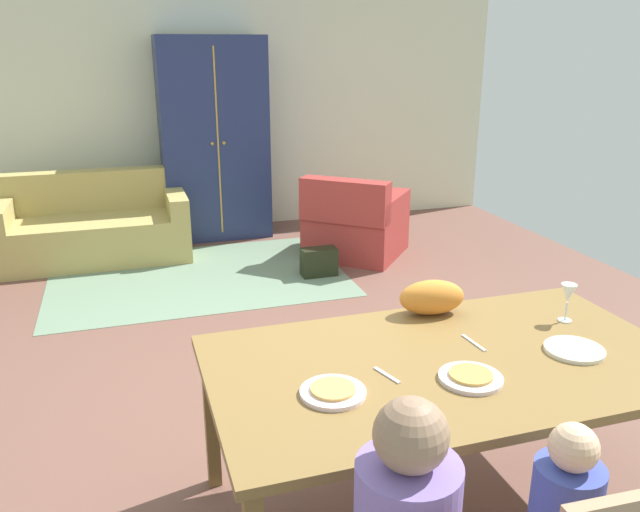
{
  "coord_description": "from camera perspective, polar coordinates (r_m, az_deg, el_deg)",
  "views": [
    {
      "loc": [
        -0.92,
        -3.41,
        2.0
      ],
      "look_at": [
        0.12,
        -0.11,
        0.85
      ],
      "focal_mm": 35.62,
      "sensor_mm": 36.0,
      "label": 1
    }
  ],
  "objects": [
    {
      "name": "ground_plane",
      "position": [
        4.54,
        -4.05,
        -7.89
      ],
      "size": [
        6.88,
        6.32,
        0.02
      ],
      "primitive_type": "cube",
      "color": "brown"
    },
    {
      "name": "back_wall",
      "position": [
        7.27,
        -10.47,
        13.0
      ],
      "size": [
        6.88,
        0.1,
        2.7
      ],
      "primitive_type": "cube",
      "color": "beige",
      "rests_on": "ground_plane"
    },
    {
      "name": "dining_table",
      "position": [
        2.75,
        11.35,
        -10.21
      ],
      "size": [
        1.98,
        1.1,
        0.76
      ],
      "color": "brown",
      "rests_on": "ground_plane"
    },
    {
      "name": "plate_near_man",
      "position": [
        2.42,
        1.17,
        -12.15
      ],
      "size": [
        0.25,
        0.25,
        0.02
      ],
      "primitive_type": "cylinder",
      "color": "white",
      "rests_on": "dining_table"
    },
    {
      "name": "pizza_near_man",
      "position": [
        2.41,
        1.17,
        -11.85
      ],
      "size": [
        0.17,
        0.17,
        0.01
      ],
      "primitive_type": "cylinder",
      "color": "#DBA553",
      "rests_on": "plate_near_man"
    },
    {
      "name": "plate_near_child",
      "position": [
        2.58,
        13.37,
        -10.62
      ],
      "size": [
        0.25,
        0.25,
        0.02
      ],
      "primitive_type": "cylinder",
      "color": "silver",
      "rests_on": "dining_table"
    },
    {
      "name": "pizza_near_child",
      "position": [
        2.57,
        13.4,
        -10.33
      ],
      "size": [
        0.17,
        0.17,
        0.01
      ],
      "primitive_type": "cylinder",
      "color": "gold",
      "rests_on": "plate_near_child"
    },
    {
      "name": "plate_near_woman",
      "position": [
        2.93,
        21.88,
        -7.83
      ],
      "size": [
        0.25,
        0.25,
        0.02
      ],
      "primitive_type": "cylinder",
      "color": "silver",
      "rests_on": "dining_table"
    },
    {
      "name": "wine_glass",
      "position": [
        3.18,
        21.39,
        -3.27
      ],
      "size": [
        0.07,
        0.07,
        0.19
      ],
      "color": "silver",
      "rests_on": "dining_table"
    },
    {
      "name": "fork",
      "position": [
        2.56,
        6.02,
        -10.59
      ],
      "size": [
        0.06,
        0.15,
        0.01
      ],
      "primitive_type": "cube",
      "rotation": [
        0.0,
        0.0,
        0.3
      ],
      "color": "silver",
      "rests_on": "dining_table"
    },
    {
      "name": "knife",
      "position": [
        2.88,
        13.63,
        -7.58
      ],
      "size": [
        0.03,
        0.17,
        0.01
      ],
      "primitive_type": "cube",
      "rotation": [
        0.0,
        0.0,
        0.07
      ],
      "color": "silver",
      "rests_on": "dining_table"
    },
    {
      "name": "cat",
      "position": [
        3.11,
        10.01,
        -3.68
      ],
      "size": [
        0.34,
        0.2,
        0.17
      ],
      "primitive_type": "ellipsoid",
      "rotation": [
        0.0,
        0.0,
        -0.14
      ],
      "color": "orange",
      "rests_on": "dining_table"
    },
    {
      "name": "area_rug",
      "position": [
        5.87,
        -10.89,
        -1.81
      ],
      "size": [
        2.6,
        1.8,
        0.01
      ],
      "primitive_type": "cube",
      "color": "slate",
      "rests_on": "ground_plane"
    },
    {
      "name": "couch",
      "position": [
        6.58,
        -19.63,
        2.38
      ],
      "size": [
        1.77,
        0.86,
        0.82
      ],
      "color": "tan",
      "rests_on": "ground_plane"
    },
    {
      "name": "armchair",
      "position": [
        6.27,
        3.14,
        2.85
      ],
      "size": [
        1.21,
        1.21,
        0.82
      ],
      "color": "#9E322E",
      "rests_on": "ground_plane"
    },
    {
      "name": "armoire",
      "position": [
        6.92,
        -9.51,
        10.29
      ],
      "size": [
        1.1,
        0.59,
        2.1
      ],
      "color": "navy",
      "rests_on": "ground_plane"
    },
    {
      "name": "handbag",
      "position": [
        5.75,
        -0.09,
        -0.55
      ],
      "size": [
        0.32,
        0.16,
        0.26
      ],
      "primitive_type": "cube",
      "color": "black",
      "rests_on": "ground_plane"
    }
  ]
}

